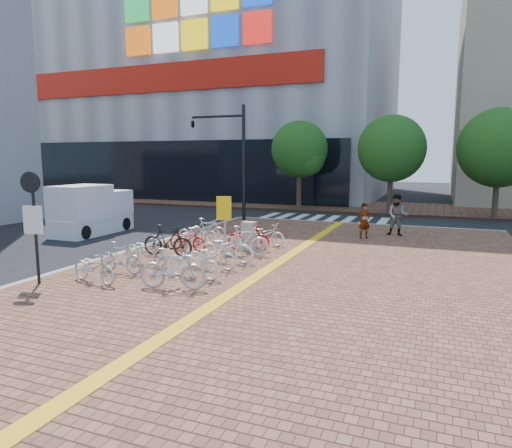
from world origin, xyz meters
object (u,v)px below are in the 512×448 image
at_px(bike_2, 146,250).
at_px(bike_6, 207,230).
at_px(yellow_sign, 224,213).
at_px(traffic_light_pole, 220,142).
at_px(bike_7, 173,269).
at_px(bike_9, 211,256).
at_px(bike_13, 265,234).
at_px(bike_4, 187,239).
at_px(bike_1, 121,258).
at_px(bike_3, 168,241).
at_px(bike_5, 198,233).
at_px(bike_8, 194,263).
at_px(bike_11, 244,241).
at_px(bike_10, 226,247).
at_px(notice_sign, 33,214).
at_px(pedestrian_b, 397,215).
at_px(pedestrian_a, 365,221).
at_px(box_truck, 91,211).
at_px(bike_0, 94,267).
at_px(bike_12, 248,237).
at_px(utility_box, 249,236).

xyz_separation_m(bike_2, bike_6, (-0.12, 4.51, 0.00)).
height_order(yellow_sign, traffic_light_pole, traffic_light_pole).
relative_size(bike_6, bike_7, 0.88).
distance_m(bike_9, yellow_sign, 3.07).
distance_m(bike_13, yellow_sign, 2.14).
height_order(bike_4, bike_9, bike_4).
xyz_separation_m(bike_1, bike_13, (2.46, 5.84, -0.03)).
height_order(bike_3, bike_5, bike_3).
relative_size(bike_2, bike_6, 1.14).
height_order(bike_8, bike_11, bike_11).
xyz_separation_m(bike_8, bike_10, (-0.01, 2.17, 0.05)).
xyz_separation_m(bike_5, bike_8, (2.39, -4.51, -0.02)).
distance_m(bike_3, notice_sign, 4.83).
bearing_deg(bike_8, traffic_light_pole, 27.94).
relative_size(bike_5, bike_6, 1.14).
bearing_deg(pedestrian_b, pedestrian_a, -132.91).
bearing_deg(bike_4, bike_5, 16.92).
distance_m(bike_13, traffic_light_pole, 9.23).
bearing_deg(bike_4, box_truck, 78.48).
relative_size(bike_6, bike_11, 0.91).
bearing_deg(bike_9, bike_2, 88.97).
distance_m(bike_0, bike_10, 4.33).
bearing_deg(bike_12, pedestrian_a, -47.89).
relative_size(bike_3, pedestrian_a, 1.23).
distance_m(bike_6, utility_box, 2.62).
distance_m(bike_4, traffic_light_pole, 9.90).
height_order(bike_3, traffic_light_pole, traffic_light_pole).
xyz_separation_m(bike_1, bike_7, (2.38, -0.88, 0.08)).
height_order(bike_9, box_truck, box_truck).
bearing_deg(bike_6, bike_10, -153.83).
bearing_deg(bike_8, bike_13, 3.86).
bearing_deg(pedestrian_a, bike_0, -157.66).
height_order(bike_7, box_truck, box_truck).
height_order(bike_6, yellow_sign, yellow_sign).
bearing_deg(bike_10, pedestrian_b, -35.25).
bearing_deg(bike_12, bike_8, 173.92).
height_order(bike_5, traffic_light_pole, traffic_light_pole).
distance_m(bike_0, notice_sign, 2.17).
height_order(pedestrian_a, notice_sign, notice_sign).
bearing_deg(bike_7, bike_8, -10.19).
bearing_deg(bike_7, bike_3, 22.46).
xyz_separation_m(yellow_sign, notice_sign, (-2.86, -6.04, 0.53)).
bearing_deg(bike_5, traffic_light_pole, 19.76).
bearing_deg(bike_0, yellow_sign, -3.55).
relative_size(bike_0, bike_13, 1.00).
xyz_separation_m(bike_0, pedestrian_b, (7.19, 11.28, 0.48)).
distance_m(bike_9, bike_11, 2.28).
distance_m(notice_sign, box_truck, 9.60).
bearing_deg(bike_6, bike_12, -126.18).
height_order(bike_1, pedestrian_a, pedestrian_a).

